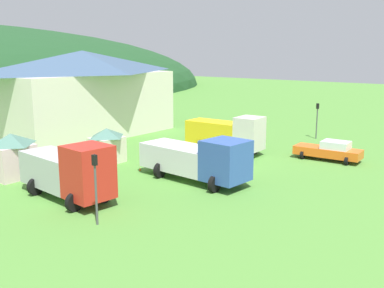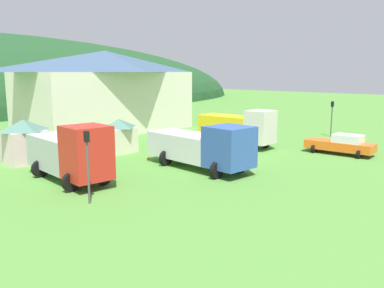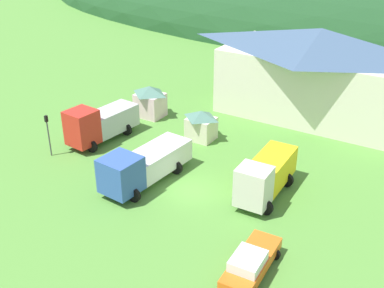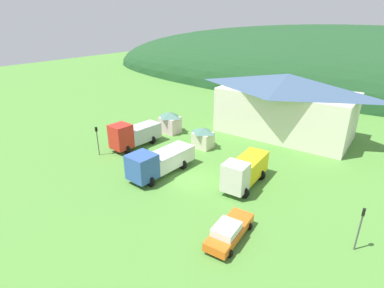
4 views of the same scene
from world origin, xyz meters
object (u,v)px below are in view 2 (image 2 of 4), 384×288
traffic_cone_mid_row (202,147)px  service_pickup_orange (341,144)px  play_shed_pink (24,141)px  depot_building (106,90)px  play_shed_cream (119,135)px  box_truck_blue (204,146)px  traffic_cone_near_pickup (149,159)px  flatbed_truck_yellow (239,127)px  traffic_light_west (88,159)px  crane_truck_red (71,153)px  traffic_light_east (332,115)px

traffic_cone_mid_row → service_pickup_orange: bearing=-64.7°
play_shed_pink → depot_building: bearing=33.1°
depot_building → play_shed_cream: size_ratio=7.02×
box_truck_blue → depot_building: bearing=166.2°
play_shed_pink → box_truck_blue: bearing=-56.2°
box_truck_blue → service_pickup_orange: bearing=71.5°
box_truck_blue → traffic_cone_mid_row: box_truck_blue is taller
depot_building → play_shed_cream: (-6.79, -10.95, -3.13)m
play_shed_pink → traffic_cone_mid_row: play_shed_pink is taller
play_shed_cream → traffic_cone_near_pickup: 4.11m
play_shed_cream → traffic_cone_mid_row: (6.65, -3.36, -1.45)m
flatbed_truck_yellow → traffic_light_west: traffic_light_west is taller
play_shed_pink → box_truck_blue: play_shed_pink is taller
traffic_cone_mid_row → depot_building: bearing=89.5°
crane_truck_red → traffic_light_west: size_ratio=1.98×
crane_truck_red → traffic_light_west: traffic_light_west is taller
flatbed_truck_yellow → traffic_light_west: size_ratio=1.89×
crane_truck_red → service_pickup_orange: bearing=70.8°
service_pickup_orange → traffic_light_east: (8.23, 4.52, 1.44)m
depot_building → service_pickup_orange: (4.87, -24.89, -3.75)m
traffic_cone_near_pickup → crane_truck_red: bearing=-169.6°
crane_truck_red → traffic_light_east: (27.49, -4.22, 0.46)m
traffic_light_east → depot_building: bearing=122.7°
play_shed_pink → traffic_cone_near_pickup: 9.14m
play_shed_pink → traffic_cone_near_pickup: play_shed_pink is taller
play_shed_cream → traffic_light_west: size_ratio=0.75×
play_shed_cream → service_pickup_orange: (11.66, -13.94, -0.62)m
service_pickup_orange → traffic_cone_near_pickup: service_pickup_orange is taller
flatbed_truck_yellow → traffic_cone_near_pickup: flatbed_truck_yellow is taller
play_shed_pink → traffic_cone_near_pickup: size_ratio=6.84×
flatbed_truck_yellow → traffic_light_west: bearing=-80.1°
traffic_light_west → traffic_light_east: 29.21m
play_shed_cream → traffic_cone_near_pickup: play_shed_cream is taller
traffic_light_west → play_shed_pink: bearing=79.2°
play_shed_cream → flatbed_truck_yellow: 10.57m
play_shed_pink → service_pickup_orange: 24.58m
crane_truck_red → service_pickup_orange: (19.27, -8.74, -0.97)m
depot_building → traffic_cone_mid_row: bearing=-90.5°
play_shed_cream → service_pickup_orange: size_ratio=0.52×
box_truck_blue → flatbed_truck_yellow: 9.29m
play_shed_pink → traffic_cone_mid_row: size_ratio=6.31×
traffic_light_west → traffic_cone_near_pickup: size_ratio=7.94×
traffic_light_east → traffic_cone_near_pickup: (-20.09, 5.58, -2.26)m
depot_building → box_truck_blue: (-6.59, -20.03, -2.96)m
depot_building → traffic_cone_near_pickup: size_ratio=41.89×
traffic_light_east → crane_truck_red: bearing=171.3°
traffic_cone_near_pickup → play_shed_pink: bearing=140.5°
play_shed_cream → crane_truck_red: crane_truck_red is taller
traffic_light_east → traffic_cone_near_pickup: bearing=164.5°
traffic_light_west → traffic_cone_mid_row: traffic_light_west is taller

